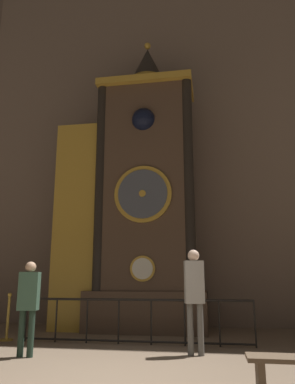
% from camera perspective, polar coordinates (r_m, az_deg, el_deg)
% --- Properties ---
extents(cathedral_back_wall, '(24.00, 0.32, 15.86)m').
position_cam_1_polar(cathedral_back_wall, '(13.11, 2.32, 17.19)').
color(cathedral_back_wall, '#7A6656').
rests_on(cathedral_back_wall, ground_plane).
extents(clock_tower, '(4.05, 1.78, 8.38)m').
position_cam_1_polar(clock_tower, '(10.43, -2.28, -1.48)').
color(clock_tower, brown).
rests_on(clock_tower, ground_plane).
extents(railing_fence, '(4.87, 0.05, 0.91)m').
position_cam_1_polar(railing_fence, '(8.19, -1.94, -18.70)').
color(railing_fence, black).
rests_on(railing_fence, ground_plane).
extents(visitor_near, '(0.37, 0.28, 1.61)m').
position_cam_1_polar(visitor_near, '(7.20, -17.67, -15.26)').
color(visitor_near, '#213427').
rests_on(visitor_near, ground_plane).
extents(visitor_far, '(0.38, 0.29, 1.84)m').
position_cam_1_polar(visitor_far, '(7.07, 7.15, -14.61)').
color(visitor_far, '#58554F').
rests_on(visitor_far, ground_plane).
extents(stanchion_post, '(0.28, 0.28, 1.00)m').
position_cam_1_polar(stanchion_post, '(9.23, -20.57, -18.43)').
color(stanchion_post, '#B28E33').
rests_on(stanchion_post, ground_plane).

